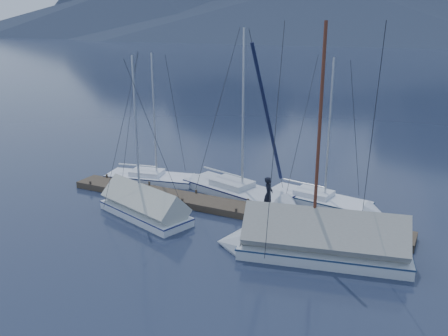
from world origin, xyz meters
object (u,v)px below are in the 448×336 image
at_px(sailboat_open_right, 332,204).
at_px(person, 268,194).
at_px(sailboat_open_mid, 250,196).
at_px(sailboat_covered_far, 139,206).
at_px(sailboat_open_left, 164,180).
at_px(sailboat_covered_near, 308,243).

relative_size(sailboat_open_right, person, 4.82).
height_order(sailboat_open_mid, person, sailboat_open_mid).
relative_size(sailboat_covered_far, person, 4.93).
bearing_deg(sailboat_open_mid, person, -46.67).
relative_size(sailboat_open_mid, sailboat_covered_far, 1.15).
bearing_deg(person, sailboat_covered_far, 105.72).
xyz_separation_m(sailboat_open_left, person, (7.39, -2.16, 1.05)).
height_order(sailboat_open_left, sailboat_covered_far, sailboat_covered_far).
bearing_deg(sailboat_open_left, person, -16.27).
distance_m(sailboat_open_left, sailboat_covered_far, 4.89).
bearing_deg(sailboat_open_left, sailboat_open_mid, -2.68).
height_order(sailboat_open_right, sailboat_covered_near, sailboat_covered_near).
xyz_separation_m(sailboat_open_left, sailboat_open_mid, (5.60, -0.26, 0.03)).
height_order(sailboat_open_left, sailboat_covered_near, sailboat_covered_near).
distance_m(sailboat_covered_near, sailboat_covered_far, 8.64).
relative_size(sailboat_open_left, person, 4.80).
height_order(sailboat_open_mid, sailboat_covered_near, sailboat_covered_near).
height_order(sailboat_open_right, sailboat_covered_far, sailboat_covered_far).
bearing_deg(sailboat_covered_near, sailboat_open_mid, 134.36).
bearing_deg(sailboat_covered_far, sailboat_covered_near, -2.72).
height_order(sailboat_covered_near, person, sailboat_covered_near).
bearing_deg(sailboat_open_right, sailboat_covered_near, -85.63).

